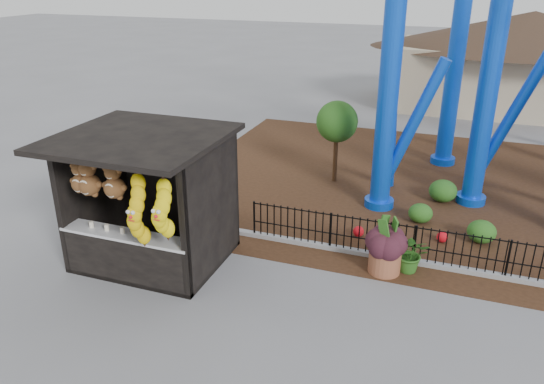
% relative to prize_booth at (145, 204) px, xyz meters
% --- Properties ---
extents(ground, '(120.00, 120.00, 0.00)m').
position_rel_prize_booth_xyz_m(ground, '(2.97, -0.90, -1.53)').
color(ground, slate).
rests_on(ground, ground).
extents(mulch_bed, '(18.00, 12.00, 0.02)m').
position_rel_prize_booth_xyz_m(mulch_bed, '(6.97, 7.10, -1.53)').
color(mulch_bed, '#331E11').
rests_on(mulch_bed, ground).
extents(curb, '(18.00, 0.18, 0.12)m').
position_rel_prize_booth_xyz_m(curb, '(6.97, 2.10, -1.47)').
color(curb, gray).
rests_on(curb, ground).
extents(prize_booth, '(3.50, 3.40, 3.12)m').
position_rel_prize_booth_xyz_m(prize_booth, '(0.00, 0.00, 0.00)').
color(prize_booth, black).
rests_on(prize_booth, ground).
extents(picket_fence, '(12.20, 0.06, 1.00)m').
position_rel_prize_booth_xyz_m(picket_fence, '(7.87, 2.10, -1.03)').
color(picket_fence, black).
rests_on(picket_fence, ground).
extents(terracotta_planter, '(0.83, 0.83, 0.64)m').
position_rel_prize_booth_xyz_m(terracotta_planter, '(5.19, 1.51, -1.21)').
color(terracotta_planter, brown).
rests_on(terracotta_planter, ground).
extents(planter_foliage, '(0.70, 0.70, 0.64)m').
position_rel_prize_booth_xyz_m(planter_foliage, '(5.19, 1.51, -0.57)').
color(planter_foliage, '#32141C').
rests_on(planter_foliage, terracotta_planter).
extents(potted_plant, '(0.84, 0.73, 0.92)m').
position_rel_prize_booth_xyz_m(potted_plant, '(5.73, 1.76, -1.07)').
color(potted_plant, '#205F1C').
rests_on(potted_plant, ground).
extents(landscaping, '(7.66, 3.80, 0.65)m').
position_rel_prize_booth_xyz_m(landscaping, '(7.51, 4.90, -1.25)').
color(landscaping, '#255519').
rests_on(landscaping, mulch_bed).
extents(pavilion, '(15.00, 15.00, 4.80)m').
position_rel_prize_booth_xyz_m(pavilion, '(8.97, 19.10, 1.53)').
color(pavilion, '#BFAD8C').
rests_on(pavilion, ground).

